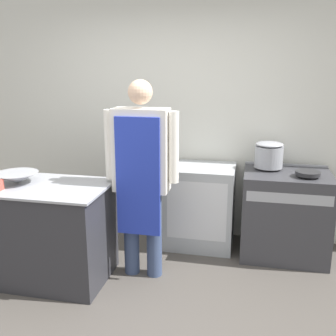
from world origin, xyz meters
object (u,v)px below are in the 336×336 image
object	(u,v)px
stove	(285,214)
saute_pan	(308,173)
fridge_unit	(200,206)
stock_pot	(269,155)
person_cook	(141,168)
mixing_bowl	(17,178)

from	to	relation	value
stove	saute_pan	world-z (taller)	saute_pan
fridge_unit	stock_pot	bearing A→B (deg)	4.14
person_cook	stove	bearing A→B (deg)	27.85
stove	fridge_unit	bearing A→B (deg)	175.70
person_cook	mixing_bowl	bearing A→B (deg)	-168.79
fridge_unit	person_cook	xyz separation A→B (m)	(-0.43, -0.75, 0.59)
mixing_bowl	stock_pot	bearing A→B (deg)	24.83
stove	fridge_unit	distance (m)	0.87
mixing_bowl	saute_pan	world-z (taller)	mixing_bowl
person_cook	stock_pot	distance (m)	1.37
stock_pot	saute_pan	xyz separation A→B (m)	(0.36, -0.23, -0.11)
fridge_unit	stove	bearing A→B (deg)	-4.30
person_cook	saute_pan	size ratio (longest dim) A/B	7.72
person_cook	mixing_bowl	distance (m)	1.11
person_cook	saute_pan	world-z (taller)	person_cook
mixing_bowl	stock_pot	size ratio (longest dim) A/B	1.33
fridge_unit	saute_pan	size ratio (longest dim) A/B	3.78
mixing_bowl	stove	bearing A→B (deg)	20.70
mixing_bowl	saute_pan	xyz separation A→B (m)	(2.56, 0.79, -0.02)
mixing_bowl	stock_pot	xyz separation A→B (m)	(2.20, 1.02, 0.09)
saute_pan	stove	bearing A→B (deg)	146.29
saute_pan	person_cook	bearing A→B (deg)	-158.64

